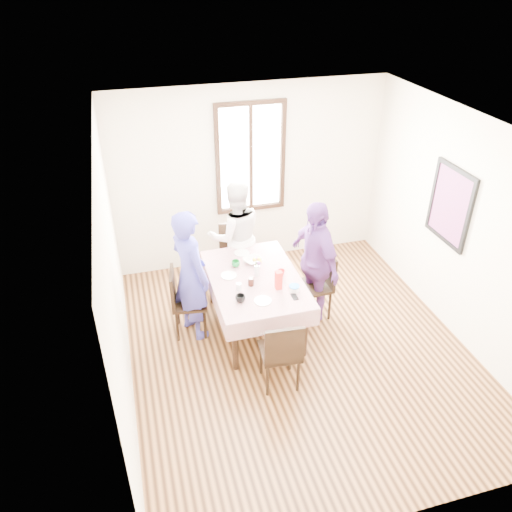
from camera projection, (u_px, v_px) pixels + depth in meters
name	position (u px, v px, depth m)	size (l,w,h in m)	color
ground	(298.00, 349.00, 6.16)	(4.50, 4.50, 0.00)	black
back_wall	(250.00, 177.00, 7.31)	(4.00, 4.00, 0.00)	#F0E4C6
right_wall	(464.00, 231.00, 5.92)	(4.50, 4.50, 0.00)	#F0E4C6
window_frame	(251.00, 158.00, 7.13)	(1.02, 0.06, 1.62)	black
window_pane	(250.00, 158.00, 7.14)	(0.90, 0.02, 1.50)	white
art_poster	(451.00, 205.00, 6.06)	(0.04, 0.76, 0.96)	red
dining_table	(255.00, 303.00, 6.33)	(0.96, 1.47, 0.75)	black
tablecloth	(255.00, 278.00, 6.14)	(1.08, 1.59, 0.01)	#570010
chair_left	(190.00, 302.00, 6.22)	(0.42, 0.42, 0.91)	black
chair_right	(313.00, 286.00, 6.51)	(0.42, 0.42, 0.91)	black
chair_far	(236.00, 257.00, 7.13)	(0.42, 0.42, 0.91)	black
chair_near	(280.00, 351.00, 5.46)	(0.42, 0.42, 0.91)	black
person_left	(189.00, 275.00, 6.02)	(0.62, 0.41, 1.70)	#39369A
person_far	(236.00, 236.00, 6.93)	(0.78, 0.61, 1.61)	white
person_right	(314.00, 262.00, 6.31)	(0.97, 0.40, 1.66)	#5D307A
mug_black	(240.00, 299.00, 5.69)	(0.11, 0.11, 0.09)	black
mug_flag	(281.00, 273.00, 6.14)	(0.09, 0.09, 0.09)	red
mug_green	(236.00, 264.00, 6.32)	(0.11, 0.11, 0.08)	#0C7226
serving_bowl	(253.00, 261.00, 6.41)	(0.23, 0.23, 0.06)	white
juice_carton	(278.00, 280.00, 5.88)	(0.07, 0.07, 0.23)	red
butter_tub	(294.00, 289.00, 5.88)	(0.12, 0.12, 0.06)	white
jam_jar	(251.00, 282.00, 5.97)	(0.07, 0.07, 0.10)	black
drinking_glass	(239.00, 287.00, 5.89)	(0.06, 0.06, 0.09)	silver
smartphone	(295.00, 297.00, 5.79)	(0.07, 0.13, 0.01)	black
flower_vase	(257.00, 271.00, 6.14)	(0.07, 0.07, 0.14)	silver
plate_left	(229.00, 276.00, 6.16)	(0.20, 0.20, 0.01)	white
plate_far	(242.00, 253.00, 6.62)	(0.20, 0.20, 0.01)	white
plate_near	(263.00, 301.00, 5.72)	(0.20, 0.20, 0.01)	white
butter_lid	(294.00, 286.00, 5.86)	(0.12, 0.12, 0.01)	blue
flower_bunch	(257.00, 262.00, 6.08)	(0.09, 0.09, 0.10)	yellow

